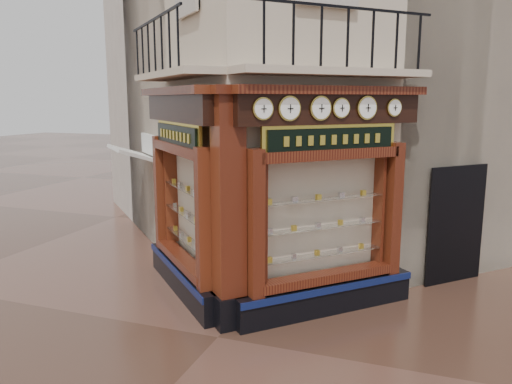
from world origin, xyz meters
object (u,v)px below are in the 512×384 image
at_px(clock_c, 321,108).
at_px(corner_pilaster, 229,213).
at_px(clock_d, 341,108).
at_px(clock_b, 289,108).
at_px(clock_f, 394,108).
at_px(signboard_right, 332,139).
at_px(awning, 137,249).
at_px(clock_e, 367,108).
at_px(clock_a, 263,109).
at_px(signboard_left, 177,135).

bearing_deg(clock_c, corner_pilaster, 163.52).
xyz_separation_m(clock_c, clock_d, (0.28, 0.28, -0.00)).
height_order(corner_pilaster, clock_c, corner_pilaster).
xyz_separation_m(corner_pilaster, clock_b, (0.92, 0.31, 1.67)).
xyz_separation_m(corner_pilaster, clock_f, (2.39, 1.78, 1.67)).
relative_size(corner_pilaster, clock_c, 10.01).
height_order(corner_pilaster, signboard_right, corner_pilaster).
distance_m(clock_d, awning, 6.96).
bearing_deg(corner_pilaster, signboard_right, -10.25).
xyz_separation_m(clock_e, awning, (-5.89, 1.84, -3.62)).
distance_m(clock_a, signboard_right, 1.44).
height_order(clock_b, clock_e, clock_e).
relative_size(clock_c, clock_f, 1.29).
bearing_deg(clock_a, clock_c, 0.00).
bearing_deg(clock_e, clock_b, -180.00).
xyz_separation_m(awning, signboard_right, (5.38, -2.19, 3.10)).
xyz_separation_m(clock_a, signboard_right, (0.87, 1.03, -0.52)).
bearing_deg(clock_c, clock_a, 180.00).
bearing_deg(corner_pilaster, clock_a, -46.21).
bearing_deg(awning, clock_d, -156.81).
bearing_deg(signboard_right, awning, 112.80).
relative_size(clock_a, clock_c, 0.88).
height_order(clock_c, awning, clock_c).
bearing_deg(clock_d, clock_b, -180.00).
xyz_separation_m(clock_a, clock_d, (1.01, 1.01, 0.00)).
relative_size(clock_a, clock_f, 1.13).
bearing_deg(clock_f, corner_pilaster, 171.76).
height_order(clock_a, awning, clock_a).
bearing_deg(clock_a, signboard_left, 108.44).
bearing_deg(awning, signboard_right, -157.20).
bearing_deg(clock_b, clock_a, 180.00).
bearing_deg(clock_b, clock_e, 0.00).
height_order(clock_b, clock_c, clock_c).
xyz_separation_m(clock_e, clock_f, (0.41, 0.41, 0.00)).
relative_size(clock_c, signboard_right, 0.21).
relative_size(clock_d, clock_f, 1.09).
distance_m(corner_pilaster, clock_f, 3.42).
relative_size(clock_e, awning, 0.24).
relative_size(clock_b, clock_e, 0.99).
height_order(clock_e, clock_f, clock_e).
bearing_deg(clock_c, clock_f, 0.00).
bearing_deg(signboard_left, awning, 3.20).
relative_size(clock_f, awning, 0.18).
height_order(corner_pilaster, clock_b, corner_pilaster).
relative_size(clock_a, clock_e, 0.87).
distance_m(clock_c, awning, 6.84).
relative_size(awning, signboard_right, 0.89).
relative_size(clock_e, signboard_right, 0.21).
bearing_deg(clock_a, clock_b, -0.00).
xyz_separation_m(clock_a, clock_f, (1.80, 1.80, 0.00)).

